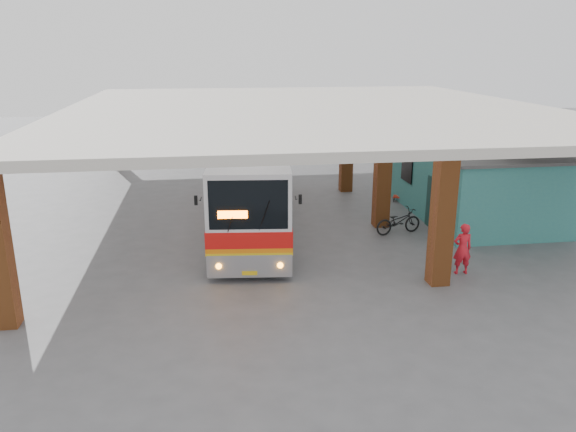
{
  "coord_description": "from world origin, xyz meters",
  "views": [
    {
      "loc": [
        -4.05,
        -18.52,
        7.18
      ],
      "look_at": [
        -1.33,
        0.0,
        1.51
      ],
      "focal_mm": 35.0,
      "sensor_mm": 36.0,
      "label": 1
    }
  ],
  "objects_px": {
    "pedestrian": "(462,249)",
    "coach_bus": "(253,180)",
    "motorcycle": "(398,221)",
    "red_chair": "(400,194)"
  },
  "relations": [
    {
      "from": "pedestrian",
      "to": "coach_bus",
      "type": "bearing_deg",
      "value": -45.77
    },
    {
      "from": "motorcycle",
      "to": "coach_bus",
      "type": "bearing_deg",
      "value": 55.26
    },
    {
      "from": "motorcycle",
      "to": "pedestrian",
      "type": "xyz_separation_m",
      "value": [
        0.69,
        -4.25,
        0.34
      ]
    },
    {
      "from": "motorcycle",
      "to": "pedestrian",
      "type": "bearing_deg",
      "value": 176.23
    },
    {
      "from": "motorcycle",
      "to": "pedestrian",
      "type": "relative_size",
      "value": 1.14
    },
    {
      "from": "coach_bus",
      "to": "pedestrian",
      "type": "height_order",
      "value": "coach_bus"
    },
    {
      "from": "motorcycle",
      "to": "pedestrian",
      "type": "distance_m",
      "value": 4.32
    },
    {
      "from": "motorcycle",
      "to": "red_chair",
      "type": "xyz_separation_m",
      "value": [
        1.7,
        4.66,
        -0.14
      ]
    },
    {
      "from": "coach_bus",
      "to": "pedestrian",
      "type": "distance_m",
      "value": 9.09
    },
    {
      "from": "red_chair",
      "to": "pedestrian",
      "type": "bearing_deg",
      "value": -73.11
    }
  ]
}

